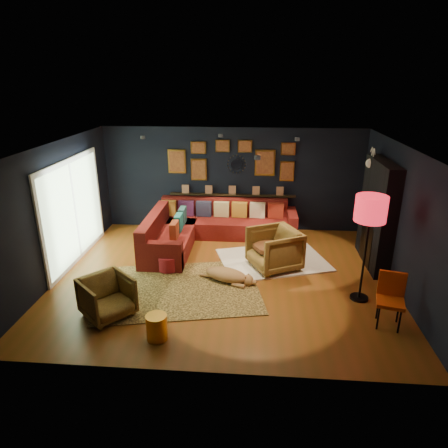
# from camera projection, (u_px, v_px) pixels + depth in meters

# --- Properties ---
(floor) EXTENTS (6.50, 6.50, 0.00)m
(floor) POSITION_uv_depth(u_px,v_px,m) (224.00, 277.00, 7.98)
(floor) COLOR brown
(floor) RESTS_ON ground
(room_walls) EXTENTS (6.50, 6.50, 6.50)m
(room_walls) POSITION_uv_depth(u_px,v_px,m) (224.00, 200.00, 7.42)
(room_walls) COLOR black
(room_walls) RESTS_ON ground
(sectional) EXTENTS (3.41, 2.69, 0.86)m
(sectional) POSITION_uv_depth(u_px,v_px,m) (204.00, 228.00, 9.60)
(sectional) COLOR maroon
(sectional) RESTS_ON ground
(ledge) EXTENTS (3.20, 0.12, 0.04)m
(ledge) POSITION_uv_depth(u_px,v_px,m) (232.00, 195.00, 10.16)
(ledge) COLOR black
(ledge) RESTS_ON room_walls
(gallery_wall) EXTENTS (3.15, 0.04, 1.02)m
(gallery_wall) POSITION_uv_depth(u_px,v_px,m) (232.00, 160.00, 9.88)
(gallery_wall) COLOR gold
(gallery_wall) RESTS_ON room_walls
(sunburst_mirror) EXTENTS (0.47, 0.16, 0.47)m
(sunburst_mirror) POSITION_uv_depth(u_px,v_px,m) (237.00, 164.00, 9.91)
(sunburst_mirror) COLOR silver
(sunburst_mirror) RESTS_ON room_walls
(fireplace) EXTENTS (0.31, 1.60, 2.20)m
(fireplace) POSITION_uv_depth(u_px,v_px,m) (377.00, 218.00, 8.22)
(fireplace) COLOR black
(fireplace) RESTS_ON ground
(deer_head) EXTENTS (0.50, 0.28, 0.45)m
(deer_head) POSITION_uv_depth(u_px,v_px,m) (379.00, 163.00, 8.33)
(deer_head) COLOR white
(deer_head) RESTS_ON fireplace
(sliding_door) EXTENTS (0.06, 2.80, 2.20)m
(sliding_door) POSITION_uv_depth(u_px,v_px,m) (74.00, 211.00, 8.39)
(sliding_door) COLOR white
(sliding_door) RESTS_ON ground
(ceiling_spots) EXTENTS (3.30, 2.50, 0.06)m
(ceiling_spots) POSITION_uv_depth(u_px,v_px,m) (227.00, 141.00, 7.83)
(ceiling_spots) COLOR black
(ceiling_spots) RESTS_ON room_walls
(shag_rug) EXTENTS (2.58, 2.19, 0.03)m
(shag_rug) POSITION_uv_depth(u_px,v_px,m) (273.00, 260.00, 8.66)
(shag_rug) COLOR white
(shag_rug) RESTS_ON ground
(leopard_rug) EXTENTS (3.33, 2.66, 0.02)m
(leopard_rug) POSITION_uv_depth(u_px,v_px,m) (179.00, 289.00, 7.50)
(leopard_rug) COLOR tan
(leopard_rug) RESTS_ON ground
(coffee_table) EXTENTS (1.08, 0.95, 0.45)m
(coffee_table) POSITION_uv_depth(u_px,v_px,m) (274.00, 250.00, 8.22)
(coffee_table) COLOR brown
(coffee_table) RESTS_ON shag_rug
(pouf) EXTENTS (0.46, 0.46, 0.30)m
(pouf) POSITION_uv_depth(u_px,v_px,m) (168.00, 262.00, 8.19)
(pouf) COLOR maroon
(pouf) RESTS_ON shag_rug
(armchair_left) EXTENTS (1.01, 1.02, 0.76)m
(armchair_left) POSITION_uv_depth(u_px,v_px,m) (107.00, 295.00, 6.56)
(armchair_left) COLOR gold
(armchair_left) RESTS_ON ground
(armchair_right) EXTENTS (1.17, 1.20, 0.94)m
(armchair_right) POSITION_uv_depth(u_px,v_px,m) (274.00, 247.00, 8.17)
(armchair_right) COLOR gold
(armchair_right) RESTS_ON ground
(gold_stool) EXTENTS (0.33, 0.33, 0.41)m
(gold_stool) POSITION_uv_depth(u_px,v_px,m) (157.00, 327.00, 6.03)
(gold_stool) COLOR gold
(gold_stool) RESTS_ON ground
(orange_chair) EXTENTS (0.50, 0.50, 0.88)m
(orange_chair) POSITION_uv_depth(u_px,v_px,m) (391.00, 295.00, 6.31)
(orange_chair) COLOR black
(orange_chair) RESTS_ON ground
(floor_lamp) EXTENTS (0.53, 0.53, 1.93)m
(floor_lamp) POSITION_uv_depth(u_px,v_px,m) (370.00, 213.00, 6.62)
(floor_lamp) COLOR black
(floor_lamp) RESTS_ON ground
(dog) EXTENTS (1.30, 0.95, 0.37)m
(dog) POSITION_uv_depth(u_px,v_px,m) (226.00, 272.00, 7.71)
(dog) COLOR #A7804B
(dog) RESTS_ON leopard_rug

